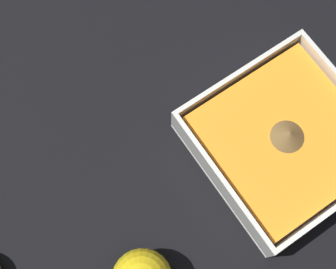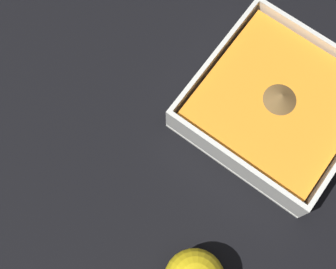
{
  "view_description": "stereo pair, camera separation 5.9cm",
  "coord_description": "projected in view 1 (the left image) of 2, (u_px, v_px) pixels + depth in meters",
  "views": [
    {
      "loc": [
        -0.25,
        -0.02,
        0.59
      ],
      "look_at": [
        -0.15,
        0.13,
        0.03
      ],
      "focal_mm": 50.0,
      "sensor_mm": 36.0,
      "label": 1
    },
    {
      "loc": [
        -0.29,
        0.02,
        0.59
      ],
      "look_at": [
        -0.15,
        0.13,
        0.03
      ],
      "focal_mm": 50.0,
      "sensor_mm": 36.0,
      "label": 2
    }
  ],
  "objects": [
    {
      "name": "square_dish",
      "position": [
        283.0,
        141.0,
        0.59
      ],
      "size": [
        0.2,
        0.2,
        0.06
      ],
      "color": "silver",
      "rests_on": "ground_plane"
    },
    {
      "name": "ground_plane",
      "position": [
        321.0,
        155.0,
        0.61
      ],
      "size": [
        4.0,
        4.0,
        0.0
      ],
      "primitive_type": "plane",
      "color": "black"
    }
  ]
}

